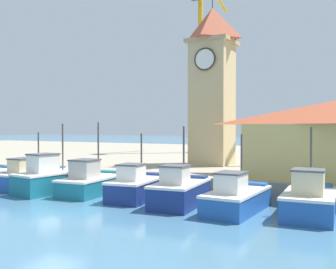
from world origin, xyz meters
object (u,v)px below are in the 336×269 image
Objects in this scene: fishing_boat_right_outer at (310,200)px; fishing_boat_left_inner at (54,179)px; fishing_boat_left_outer at (31,177)px; fishing_boat_mid_left at (92,182)px; port_crane_near at (201,80)px; fishing_boat_center at (137,186)px; fishing_boat_mid_right at (180,191)px; clock_tower at (212,81)px; dock_worker_near_tower at (250,164)px; fishing_boat_right_inner at (237,198)px.

fishing_boat_left_inner is at bearing -178.45° from fishing_boat_right_outer.
fishing_boat_left_inner is (2.66, -0.68, 0.13)m from fishing_boat_left_outer.
fishing_boat_mid_left is 12.35m from fishing_boat_right_outer.
fishing_boat_left_inner reaches higher than fishing_boat_right_outer.
fishing_boat_left_outer is 0.24× the size of port_crane_near.
fishing_boat_center is 26.60m from port_crane_near.
fishing_boat_left_inner reaches higher than fishing_boat_mid_right.
clock_tower is (0.19, 10.80, 6.89)m from fishing_boat_center.
port_crane_near is at bearing 97.60° from fishing_boat_mid_left.
port_crane_near reaches higher than fishing_boat_left_inner.
fishing_boat_left_outer is at bearing -164.88° from dock_worker_near_tower.
fishing_boat_center is 2.95m from fishing_boat_mid_right.
fishing_boat_right_inner is at bearing -4.73° from fishing_boat_mid_left.
fishing_boat_mid_right is 0.91× the size of fishing_boat_right_inner.
fishing_boat_left_outer is 1.11× the size of fishing_boat_right_outer.
fishing_boat_right_outer is (9.06, 0.01, 0.02)m from fishing_boat_center.
fishing_boat_left_inner is 1.16× the size of fishing_boat_center.
fishing_boat_left_outer is 5.13m from fishing_boat_mid_left.
clock_tower reaches higher than fishing_boat_mid_left.
port_crane_near is (-6.69, 13.46, 1.88)m from clock_tower.
fishing_boat_left_outer is 1.05× the size of fishing_boat_right_inner.
dock_worker_near_tower is at bearing 63.06° from fishing_boat_mid_right.
fishing_boat_right_inner is (11.64, -0.16, -0.16)m from fishing_boat_left_inner.
fishing_boat_right_inner is at bearing -3.37° from fishing_boat_left_outer.
fishing_boat_right_inner reaches higher than fishing_boat_left_outer.
fishing_boat_left_inner is 8.66m from fishing_boat_mid_right.
fishing_boat_mid_left is 1.13× the size of fishing_boat_mid_right.
fishing_boat_mid_left is 9.20m from fishing_boat_right_inner.
fishing_boat_mid_right is 6.18m from fishing_boat_right_outer.
fishing_boat_left_inner is at bearing -166.43° from fishing_boat_mid_left.
clock_tower reaches higher than fishing_boat_right_inner.
dock_worker_near_tower is (-3.87, 3.96, 1.13)m from fishing_boat_right_outer.
port_crane_near reaches higher than fishing_boat_right_inner.
fishing_boat_center is (8.41, -0.29, 0.02)m from fishing_boat_left_outer.
fishing_boat_left_inner is 1.19× the size of fishing_boat_mid_right.
fishing_boat_mid_right is 0.31× the size of clock_tower.
fishing_boat_left_outer is at bearing 179.08° from fishing_boat_right_outer.
fishing_boat_mid_left is at bearing -156.08° from dock_worker_near_tower.
dock_worker_near_tower is at bearing 37.36° from fishing_boat_center.
fishing_boat_left_inner reaches higher than fishing_boat_right_inner.
fishing_boat_left_inner is 1.08× the size of fishing_boat_right_inner.
fishing_boat_right_inner is at bearing -63.39° from clock_tower.
port_crane_near is at bearing 116.52° from fishing_boat_right_inner.
fishing_boat_right_inner is 14.48m from clock_tower.
fishing_boat_left_inner is 14.82m from fishing_boat_right_outer.
fishing_boat_center is 0.32× the size of clock_tower.
fishing_boat_mid_left reaches higher than fishing_boat_right_inner.
fishing_boat_mid_left is at bearing -82.40° from port_crane_near.
port_crane_near is 13.27× the size of dock_worker_near_tower.
fishing_boat_right_inner is at bearing -63.48° from port_crane_near.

